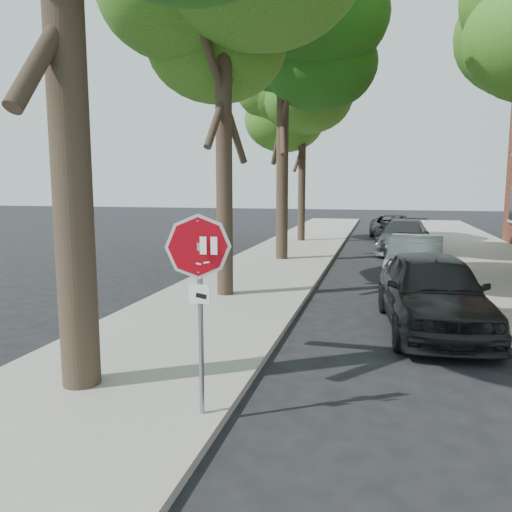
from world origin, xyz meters
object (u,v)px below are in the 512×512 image
Objects in this scene: tree_far at (303,106)px; car_a at (432,291)px; tree_mid_a at (223,7)px; car_b at (416,260)px; car_c at (404,236)px; tree_mid_b at (283,58)px; stop_sign at (199,276)px; car_d at (394,228)px.

tree_far reaches higher than car_a.
tree_mid_a is 2.17× the size of car_b.
tree_mid_a is 13.79m from car_c.
tree_mid_b is 1.11× the size of tree_far.
tree_mid_b is at bearing 96.95° from stop_sign.
tree_mid_b is 9.57m from car_c.
tree_mid_b reaches higher than stop_sign.
car_b is at bearing -94.46° from car_d.
tree_mid_a reaches higher than tree_far.
car_a is at bearing -94.95° from car_d.
car_a is (5.02, -8.93, -7.15)m from tree_mid_b.
tree_mid_b is at bearing 88.37° from tree_mid_a.
car_a is 0.95× the size of car_c.
tree_mid_a is 1.06× the size of tree_far.
car_a is (3.30, 5.22, -1.11)m from stop_sign.
tree_mid_a is 18.32m from car_d.
stop_sign is at bearing -100.99° from car_b.
tree_mid_a is at bearing -140.38° from car_b.
car_c reaches higher than car_d.
tree_far is 8.93m from car_c.
tree_mid_b is 1.98× the size of car_c.
stop_sign is 18.27m from car_c.
tree_mid_a is at bearing -89.60° from tree_far.
tree_far is 8.48m from car_d.
tree_mid_b is at bearing 114.15° from car_a.
car_a is (5.32, -15.91, -6.37)m from tree_far.
tree_mid_b is at bearing -87.56° from tree_far.
tree_far is at bearing 103.27° from car_a.
tree_mid_b is 9.52m from car_b.
stop_sign is 15.48m from tree_mid_b.
car_a is at bearing -71.51° from tree_far.
tree_far is at bearing 90.40° from tree_mid_a.
stop_sign is 21.88m from tree_far.
tree_mid_a reaches higher than car_a.
car_c is at bearing 96.74° from car_b.
stop_sign is 0.50× the size of car_c.
car_b is (5.02, -3.58, -7.25)m from tree_mid_b.
car_d is at bearing 63.32° from tree_mid_b.
tree_far is 2.05× the size of car_b.
car_c is (-0.05, 12.72, -0.08)m from car_a.
tree_mid_a reaches higher than car_d.
car_b is (0.00, 5.35, -0.09)m from car_a.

